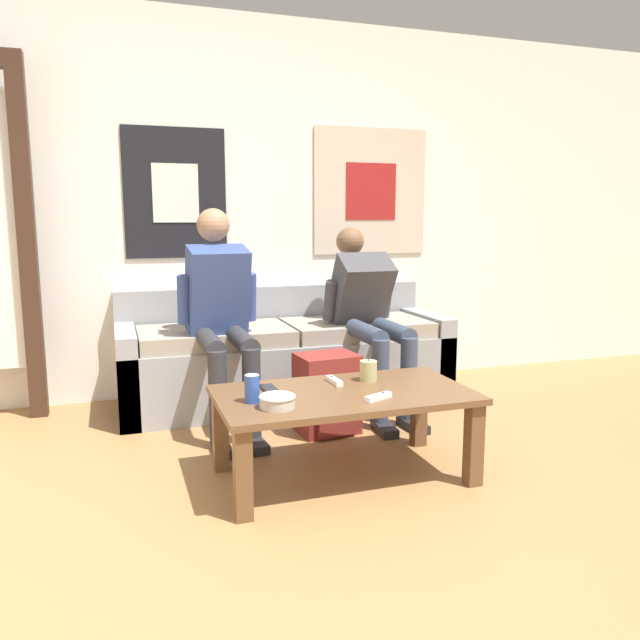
# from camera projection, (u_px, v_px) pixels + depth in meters

# --- Properties ---
(ground_plane) EXTENTS (18.00, 18.00, 0.00)m
(ground_plane) POSITION_uv_depth(u_px,v_px,m) (370.00, 565.00, 2.20)
(ground_plane) COLOR #9E7042
(wall_back) EXTENTS (10.00, 0.07, 2.55)m
(wall_back) POSITION_uv_depth(u_px,v_px,m) (233.00, 208.00, 4.28)
(wall_back) COLOR white
(wall_back) RESTS_ON ground_plane
(couch) EXTENTS (2.15, 0.74, 0.74)m
(couch) POSITION_uv_depth(u_px,v_px,m) (285.00, 359.00, 4.16)
(couch) COLOR gray
(couch) RESTS_ON ground_plane
(coffee_table) EXTENTS (1.18, 0.65, 0.42)m
(coffee_table) POSITION_uv_depth(u_px,v_px,m) (344.00, 406.00, 2.90)
(coffee_table) COLOR brown
(coffee_table) RESTS_ON ground_plane
(person_seated_adult) EXTENTS (0.47, 0.87, 1.27)m
(person_seated_adult) POSITION_uv_depth(u_px,v_px,m) (221.00, 309.00, 3.59)
(person_seated_adult) COLOR #2D2D33
(person_seated_adult) RESTS_ON ground_plane
(person_seated_teen) EXTENTS (0.47, 1.01, 1.15)m
(person_seated_teen) POSITION_uv_depth(u_px,v_px,m) (368.00, 309.00, 3.93)
(person_seated_teen) COLOR #384256
(person_seated_teen) RESTS_ON ground_plane
(backpack) EXTENTS (0.35, 0.31, 0.45)m
(backpack) POSITION_uv_depth(u_px,v_px,m) (328.00, 395.00, 3.54)
(backpack) COLOR maroon
(backpack) RESTS_ON ground_plane
(ceramic_bowl) EXTENTS (0.16, 0.16, 0.06)m
(ceramic_bowl) POSITION_uv_depth(u_px,v_px,m) (277.00, 400.00, 2.64)
(ceramic_bowl) COLOR #B7B2A8
(ceramic_bowl) RESTS_ON coffee_table
(pillar_candle) EXTENTS (0.08, 0.08, 0.11)m
(pillar_candle) POSITION_uv_depth(u_px,v_px,m) (368.00, 371.00, 3.07)
(pillar_candle) COLOR tan
(pillar_candle) RESTS_ON coffee_table
(drink_can_blue) EXTENTS (0.07, 0.07, 0.12)m
(drink_can_blue) POSITION_uv_depth(u_px,v_px,m) (252.00, 389.00, 2.71)
(drink_can_blue) COLOR #28479E
(drink_can_blue) RESTS_ON coffee_table
(game_controller_near_left) EXTENTS (0.15, 0.09, 0.03)m
(game_controller_near_left) POSITION_uv_depth(u_px,v_px,m) (378.00, 397.00, 2.76)
(game_controller_near_left) COLOR white
(game_controller_near_left) RESTS_ON coffee_table
(game_controller_near_right) EXTENTS (0.04, 0.15, 0.03)m
(game_controller_near_right) POSITION_uv_depth(u_px,v_px,m) (334.00, 381.00, 3.03)
(game_controller_near_right) COLOR white
(game_controller_near_right) RESTS_ON coffee_table
(cell_phone) EXTENTS (0.07, 0.14, 0.01)m
(cell_phone) POSITION_uv_depth(u_px,v_px,m) (269.00, 388.00, 2.92)
(cell_phone) COLOR black
(cell_phone) RESTS_ON coffee_table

